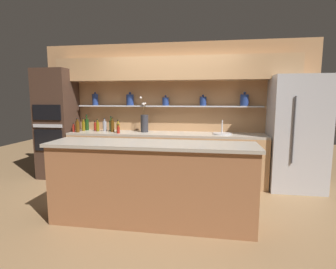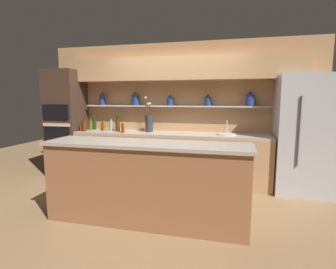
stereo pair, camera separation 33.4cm
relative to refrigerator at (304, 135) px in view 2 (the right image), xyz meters
name	(u,v)px [view 2 (the right image)]	position (x,y,z in m)	size (l,w,h in m)	color
ground_plane	(156,208)	(-2.16, -1.20, -0.97)	(12.00, 12.00, 0.00)	olive
back_wall_unit	(178,99)	(-2.16, 0.33, 0.58)	(5.20, 0.44, 2.60)	tan
back_counter_unit	(169,157)	(-2.27, 0.04, -0.51)	(3.62, 0.62, 0.92)	tan
island_counter	(146,182)	(-2.16, -1.62, -0.45)	(2.56, 0.61, 1.02)	#99603D
refrigerator	(304,135)	(0.00, 0.00, 0.00)	(0.88, 0.73, 1.93)	#B7B7BC
oven_tower	(66,123)	(-4.43, 0.04, 0.09)	(0.66, 0.64, 2.11)	#3D281E
flower_vase	(149,122)	(-2.68, 0.12, 0.14)	(0.16, 0.16, 0.67)	#2D2D33
sink_fixture	(226,134)	(-1.24, 0.05, -0.03)	(0.34, 0.34, 0.25)	#B7B7BC
bottle_oil_0	(104,126)	(-3.61, 0.08, 0.05)	(0.06, 0.06, 0.24)	brown
bottle_sauce_1	(102,126)	(-3.73, 0.22, 0.03)	(0.05, 0.05, 0.19)	maroon
bottle_spirit_2	(118,125)	(-3.29, 0.04, 0.07)	(0.07, 0.07, 0.27)	#4C2D0C
bottle_oil_3	(123,127)	(-3.15, -0.04, 0.05)	(0.06, 0.06, 0.24)	olive
bottle_sauce_4	(81,127)	(-4.01, -0.09, 0.03)	(0.05, 0.05, 0.17)	maroon
bottle_sauce_5	(123,129)	(-3.11, -0.14, 0.02)	(0.06, 0.06, 0.17)	maroon
bottle_oil_6	(91,125)	(-3.91, 0.10, 0.05)	(0.06, 0.06, 0.25)	brown
bottle_spirit_7	(111,125)	(-3.50, 0.16, 0.05)	(0.07, 0.07, 0.25)	gray
bottle_spirit_8	(84,126)	(-3.92, -0.12, 0.06)	(0.07, 0.07, 0.26)	#4C2D0C
bottle_wine_9	(94,124)	(-3.90, 0.22, 0.07)	(0.08, 0.08, 0.32)	#193814
bottle_wine_10	(117,125)	(-3.38, 0.20, 0.06)	(0.07, 0.07, 0.29)	#193814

